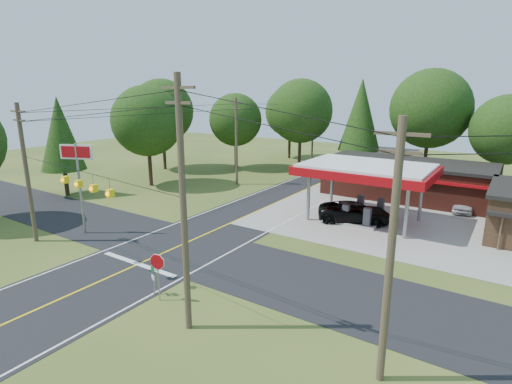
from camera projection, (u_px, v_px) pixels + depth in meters
The scene contains 18 objects.
ground at pixel (178, 247), 28.38m from camera, with size 120.00×120.00×0.00m, color #3D541D.
main_highway at pixel (178, 246), 28.38m from camera, with size 8.00×120.00×0.02m, color black.
cross_road at pixel (178, 246), 28.37m from camera, with size 70.00×7.00×0.02m, color black.
lane_center_yellow at pixel (178, 246), 28.37m from camera, with size 0.15×110.00×0.00m, color yellow.
gas_canopy at pixel (366, 171), 33.01m from camera, with size 10.60×7.40×4.88m.
convenience_store at pixel (406, 179), 41.12m from camera, with size 16.40×7.55×3.80m.
utility_pole_near_right at pixel (183, 205), 17.24m from camera, with size 1.80×0.30×11.50m.
utility_pole_near_left at pixel (27, 172), 28.13m from camera, with size 1.80×0.30×10.00m.
utility_pole_far_left at pixel (236, 140), 45.91m from camera, with size 1.80×0.30×10.00m.
utility_pole_right_b at pixel (391, 253), 14.09m from camera, with size 1.80×0.30×10.00m.
utility_pole_north at pixel (313, 132), 58.95m from camera, with size 0.30×0.30×9.50m.
overhead_beacons at pixel (85, 174), 22.53m from camera, with size 17.04×2.04×1.03m.
treeline_backdrop at pixel (330, 120), 45.48m from camera, with size 70.27×51.59×13.30m.
suv_car at pixel (355, 212), 33.49m from camera, with size 6.03×6.03×1.68m, color black.
sedan_car at pixel (464, 204), 36.42m from camera, with size 4.12×4.12×1.40m, color silver.
big_stop_sign at pixel (78, 167), 29.74m from camera, with size 2.42×1.13×7.02m.
octagonal_stop_sign at pixel (157, 266), 20.62m from camera, with size 0.90×0.23×2.66m.
route_sign_post at pixel (153, 275), 21.42m from camera, with size 0.38×0.19×1.95m.
Camera 1 is at (19.27, -19.06, 10.79)m, focal length 28.00 mm.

